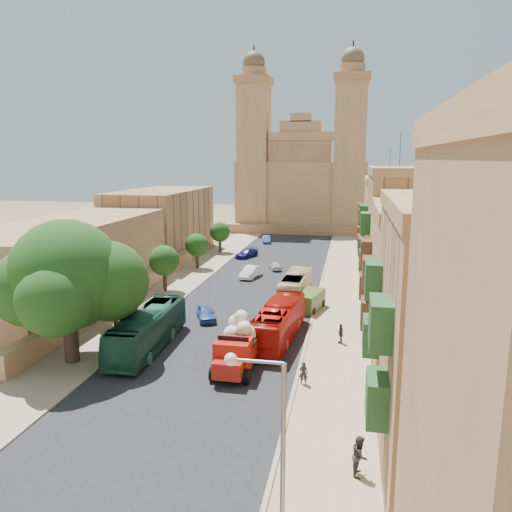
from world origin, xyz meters
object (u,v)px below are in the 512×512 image
at_px(olive_pickup, 310,301).
at_px(street_tree_d, 220,232).
at_px(car_white_b, 275,266).
at_px(bus_cream_east, 296,285).
at_px(car_dkblue, 247,253).
at_px(street_tree_c, 197,245).
at_px(streetlamp, 269,440).
at_px(car_blue_b, 266,239).
at_px(car_cream, 299,291).
at_px(pedestrian_c, 341,334).
at_px(ficus_tree, 68,279).
at_px(pedestrian_b, 360,455).
at_px(street_tree_b, 164,261).
at_px(bus_green_north, 148,330).
at_px(street_tree_a, 114,284).
at_px(church, 303,183).
at_px(car_blue_a, 206,313).
at_px(car_white_a, 251,272).
at_px(pedestrian_a, 304,373).
at_px(red_truck, 238,344).
at_px(bus_red_east, 278,322).

bearing_deg(olive_pickup, street_tree_d, 120.51).
bearing_deg(car_white_b, bus_cream_east, 87.56).
bearing_deg(car_dkblue, street_tree_c, -97.24).
xyz_separation_m(streetlamp, car_blue_b, (-12.05, 70.42, -4.58)).
height_order(car_cream, pedestrian_c, pedestrian_c).
height_order(ficus_tree, pedestrian_b, ficus_tree).
height_order(street_tree_b, bus_green_north, street_tree_b).
xyz_separation_m(ficus_tree, street_tree_a, (-0.59, 7.99, -2.41)).
distance_m(bus_green_north, car_dkblue, 37.41).
xyz_separation_m(church, street_tree_a, (-10.00, -66.61, -5.73)).
bearing_deg(bus_green_north, car_white_b, 77.98).
xyz_separation_m(car_cream, car_white_b, (-4.50, 12.51, -0.10)).
distance_m(church, street_tree_d, 32.81).
bearing_deg(car_blue_b, car_blue_a, -100.91).
bearing_deg(street_tree_d, car_white_a, -62.88).
bearing_deg(car_white_b, pedestrian_a, 81.53).
distance_m(olive_pickup, bus_cream_east, 4.56).
height_order(pedestrian_a, pedestrian_c, pedestrian_c).
height_order(street_tree_c, olive_pickup, street_tree_c).
xyz_separation_m(streetlamp, car_white_a, (-9.57, 44.07, -4.48)).
bearing_deg(street_tree_a, street_tree_d, 90.00).
xyz_separation_m(car_white_a, car_cream, (6.84, -7.48, -0.09)).
bearing_deg(street_tree_d, bus_cream_east, -58.45).
bearing_deg(pedestrian_b, church, 14.07).
bearing_deg(pedestrian_b, streetlamp, 159.26).
height_order(red_truck, car_blue_a, red_truck).
height_order(church, red_truck, church).
bearing_deg(pedestrian_c, car_blue_b, -179.71).
relative_size(street_tree_c, pedestrian_b, 2.45).
bearing_deg(olive_pickup, street_tree_c, 135.88).
bearing_deg(street_tree_b, pedestrian_a, -49.64).
relative_size(ficus_tree, car_dkblue, 2.37).
relative_size(church, red_truck, 5.39).
relative_size(bus_red_east, pedestrian_a, 7.11).
height_order(car_white_a, pedestrian_b, pedestrian_b).
bearing_deg(bus_red_east, church, -81.48).
bearing_deg(street_tree_b, street_tree_c, 90.00).
xyz_separation_m(street_tree_b, bus_green_north, (5.00, -16.65, -1.91)).
bearing_deg(street_tree_a, car_blue_b, 83.03).
bearing_deg(car_blue_a, street_tree_d, 79.24).
distance_m(church, car_blue_b, 22.48).
relative_size(street_tree_c, street_tree_d, 0.98).
xyz_separation_m(street_tree_c, car_blue_b, (5.67, 22.42, -2.57)).
xyz_separation_m(car_cream, car_blue_b, (-9.33, 33.83, -0.01)).
height_order(street_tree_a, car_cream, street_tree_a).
height_order(bus_cream_east, car_white_b, bus_cream_east).
distance_m(street_tree_c, olive_pickup, 23.10).
bearing_deg(street_tree_b, bus_red_east, -41.23).
distance_m(street_tree_d, car_white_b, 15.38).
bearing_deg(car_blue_a, car_white_a, 64.06).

